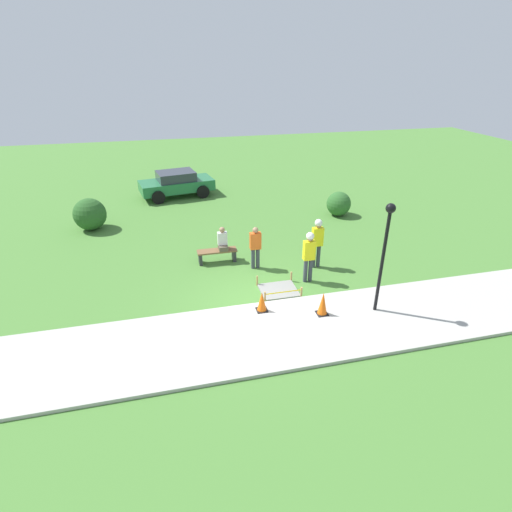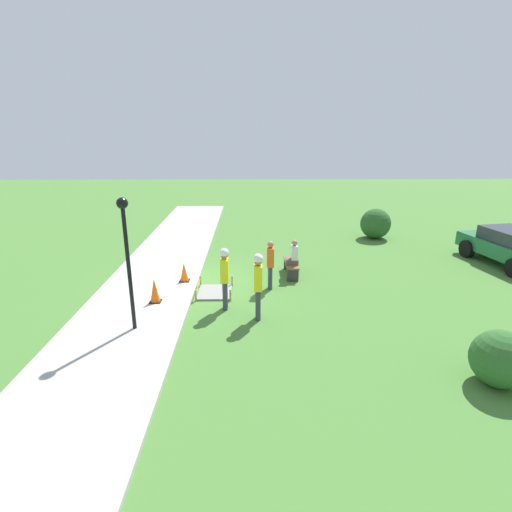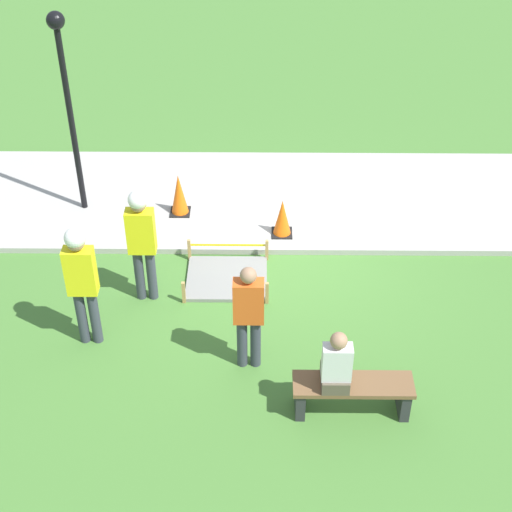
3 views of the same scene
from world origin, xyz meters
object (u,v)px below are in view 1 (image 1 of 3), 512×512
traffic_cone_near_patch (262,301)px  worker_supervisor (309,252)px  lamppost_near (385,242)px  park_bench (217,254)px  traffic_cone_far_patch (323,304)px  worker_assistant (317,239)px  parked_car_green (177,183)px  person_seated_on_bench (223,241)px  bystander_in_orange_shirt (255,245)px

traffic_cone_near_patch → worker_supervisor: worker_supervisor is taller
lamppost_near → park_bench: bearing=133.1°
traffic_cone_far_patch → worker_supervisor: size_ratio=0.40×
traffic_cone_far_patch → lamppost_near: lamppost_near is taller
worker_assistant → parked_car_green: 10.86m
person_seated_on_bench → traffic_cone_far_patch: bearing=-62.3°
park_bench → worker_supervisor: 3.71m
person_seated_on_bench → lamppost_near: lamppost_near is taller
park_bench → bystander_in_orange_shirt: size_ratio=0.92×
bystander_in_orange_shirt → parked_car_green: (-2.30, 9.42, -0.17)m
park_bench → parked_car_green: bearing=96.6°
bystander_in_orange_shirt → lamppost_near: 4.93m
worker_supervisor → worker_assistant: (0.67, 0.95, 0.03)m
traffic_cone_near_patch → bystander_in_orange_shirt: 3.01m
bystander_in_orange_shirt → worker_assistant: bearing=-11.3°
traffic_cone_near_patch → bystander_in_orange_shirt: bearing=80.4°
park_bench → worker_assistant: worker_assistant is taller
worker_assistant → lamppost_near: (0.69, -3.25, 1.23)m
traffic_cone_near_patch → worker_supervisor: 2.65m
worker_supervisor → lamppost_near: (1.36, -2.30, 1.26)m
bystander_in_orange_shirt → lamppost_near: (2.91, -3.70, 1.47)m
traffic_cone_near_patch → lamppost_near: 4.01m
parked_car_green → bystander_in_orange_shirt: bearing=-86.7°
worker_assistant → parked_car_green: worker_assistant is taller
lamppost_near → traffic_cone_far_patch: bearing=174.3°
worker_assistant → bystander_in_orange_shirt: 2.28m
traffic_cone_near_patch → lamppost_near: (3.41, -0.77, 1.97)m
traffic_cone_far_patch → worker_supervisor: (0.31, 2.13, 0.66)m
traffic_cone_far_patch → person_seated_on_bench: person_seated_on_bench is taller
traffic_cone_near_patch → person_seated_on_bench: person_seated_on_bench is taller
person_seated_on_bench → lamppost_near: size_ratio=0.26×
worker_supervisor → worker_assistant: size_ratio=0.98×
traffic_cone_far_patch → lamppost_near: size_ratio=0.22×
person_seated_on_bench → lamppost_near: 6.26m
person_seated_on_bench → park_bench: bearing=-168.1°
worker_assistant → worker_supervisor: bearing=-125.2°
park_bench → person_seated_on_bench: bearing=11.9°
parked_car_green → person_seated_on_bench: bearing=-92.3°
traffic_cone_near_patch → worker_supervisor: bearing=36.7°
traffic_cone_near_patch → worker_supervisor: size_ratio=0.35×
worker_assistant → traffic_cone_far_patch: bearing=-107.7°
worker_assistant → parked_car_green: (-4.53, 9.87, -0.41)m
worker_supervisor → parked_car_green: (-3.85, 10.82, -0.38)m
traffic_cone_near_patch → worker_assistant: size_ratio=0.34×
traffic_cone_far_patch → bystander_in_orange_shirt: 3.77m
lamppost_near → bystander_in_orange_shirt: bearing=128.2°
lamppost_near → worker_assistant: bearing=102.0°
traffic_cone_near_patch → worker_assistant: bearing=42.4°
traffic_cone_far_patch → person_seated_on_bench: bearing=117.7°
traffic_cone_far_patch → lamppost_near: bearing=-5.7°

